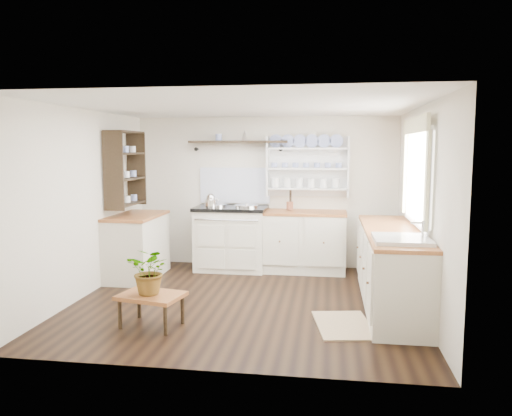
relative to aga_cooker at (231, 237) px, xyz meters
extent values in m
cube|color=black|center=(0.48, -1.57, -0.49)|extent=(4.00, 3.80, 0.01)
cube|color=silver|center=(0.48, 0.33, 0.66)|extent=(4.00, 0.02, 2.30)
cube|color=silver|center=(2.48, -1.57, 0.66)|extent=(0.02, 3.80, 2.30)
cube|color=silver|center=(-1.52, -1.57, 0.66)|extent=(0.02, 3.80, 2.30)
cube|color=white|center=(0.48, -1.57, 1.81)|extent=(4.00, 3.80, 0.01)
cube|color=white|center=(2.44, -1.42, 1.01)|extent=(0.04, 1.40, 1.00)
cube|color=white|center=(2.42, -1.42, 1.01)|extent=(0.02, 1.50, 1.10)
cube|color=#F9F9C7|center=(2.40, -1.42, 1.59)|extent=(0.04, 1.55, 0.18)
cube|color=silver|center=(0.00, 0.00, -0.03)|extent=(1.03, 0.67, 0.91)
cube|color=black|center=(0.00, 0.00, 0.45)|extent=(1.07, 0.71, 0.05)
cylinder|color=silver|center=(-0.24, 0.00, 0.49)|extent=(0.35, 0.35, 0.03)
cylinder|color=silver|center=(0.24, 0.00, 0.49)|extent=(0.35, 0.35, 0.03)
cylinder|color=silver|center=(0.00, -0.37, 0.32)|extent=(0.93, 0.02, 0.02)
cube|color=silver|center=(1.08, 0.03, -0.05)|extent=(1.25, 0.60, 0.88)
cube|color=brown|center=(1.08, 0.03, 0.39)|extent=(1.27, 0.63, 0.04)
cube|color=silver|center=(2.18, -1.47, -0.05)|extent=(0.60, 2.40, 0.88)
cube|color=brown|center=(2.18, -1.47, 0.39)|extent=(0.62, 2.43, 0.04)
cube|color=white|center=(2.18, -2.22, 0.31)|extent=(0.55, 0.60, 0.28)
cylinder|color=silver|center=(2.38, -2.22, 0.51)|extent=(0.02, 0.02, 0.22)
cube|color=silver|center=(-1.22, -0.67, -0.05)|extent=(0.60, 1.10, 0.88)
cube|color=brown|center=(-1.22, -0.67, 0.39)|extent=(0.62, 1.13, 0.04)
cube|color=white|center=(1.13, 0.31, 1.06)|extent=(1.20, 0.03, 0.90)
cube|color=white|center=(1.13, 0.22, 1.06)|extent=(1.20, 0.22, 0.02)
cylinder|color=navy|center=(1.13, 0.23, 1.33)|extent=(0.20, 0.02, 0.20)
cube|color=black|center=(0.08, 0.20, 1.43)|extent=(1.50, 0.24, 0.04)
cone|color=black|center=(-0.57, 0.27, 1.32)|extent=(0.06, 0.20, 0.06)
cone|color=black|center=(0.73, 0.27, 1.32)|extent=(0.06, 0.20, 0.06)
cube|color=black|center=(-1.36, -0.67, 1.06)|extent=(0.28, 0.80, 1.05)
cylinder|color=brown|center=(0.87, 0.11, 0.48)|extent=(0.10, 0.10, 0.12)
cube|color=brown|center=(-0.34, -2.53, -0.17)|extent=(0.71, 0.57, 0.04)
cylinder|color=black|center=(-0.63, -2.65, -0.34)|extent=(0.04, 0.04, 0.30)
cylinder|color=black|center=(-0.56, -2.31, -0.34)|extent=(0.04, 0.04, 0.30)
cylinder|color=black|center=(-0.11, -2.76, -0.34)|extent=(0.04, 0.04, 0.30)
cylinder|color=black|center=(-0.04, -2.42, -0.34)|extent=(0.04, 0.04, 0.30)
imported|color=#3F7233|center=(-0.34, -2.53, 0.10)|extent=(0.49, 0.44, 0.49)
cube|color=#978758|center=(1.62, -2.24, -0.48)|extent=(0.69, 0.93, 0.02)
camera|label=1|loc=(1.45, -7.29, 1.34)|focal=35.00mm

